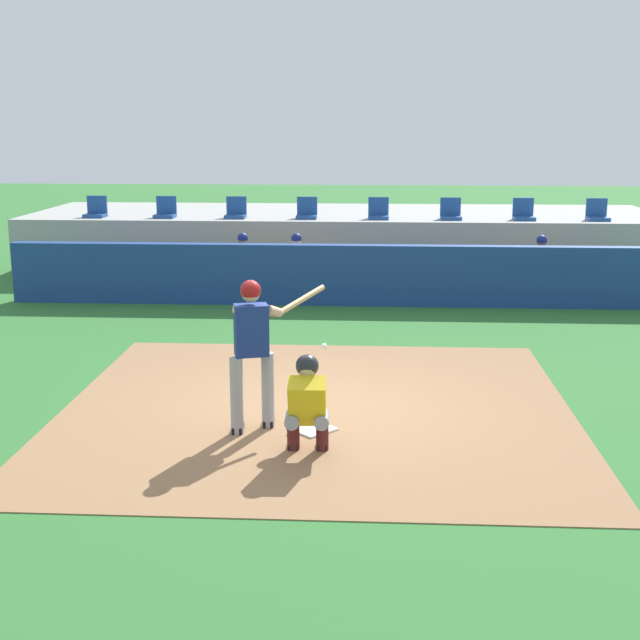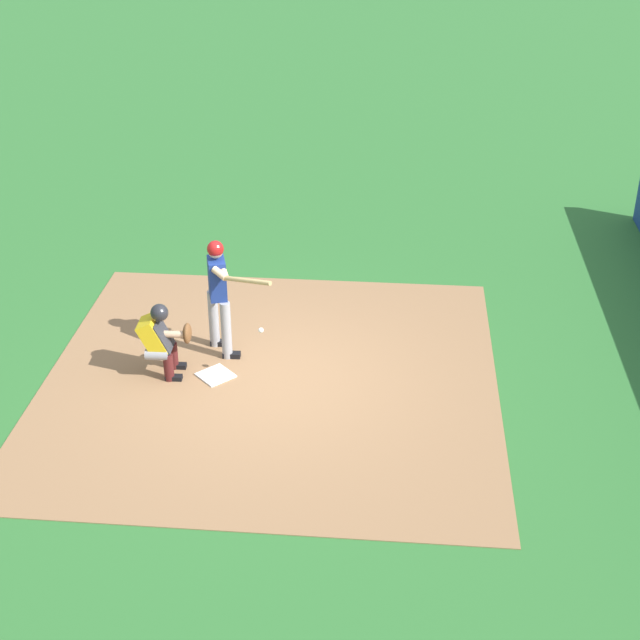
# 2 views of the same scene
# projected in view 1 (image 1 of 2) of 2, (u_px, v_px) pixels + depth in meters

# --- Properties ---
(ground_plane) EXTENTS (80.00, 80.00, 0.00)m
(ground_plane) POSITION_uv_depth(u_px,v_px,m) (317.00, 409.00, 11.16)
(ground_plane) COLOR #2D6B2D
(dirt_infield) EXTENTS (6.40, 6.40, 0.01)m
(dirt_infield) POSITION_uv_depth(u_px,v_px,m) (317.00, 409.00, 11.16)
(dirt_infield) COLOR #936B47
(dirt_infield) RESTS_ON ground
(home_plate) EXTENTS (0.62, 0.62, 0.02)m
(home_plate) POSITION_uv_depth(u_px,v_px,m) (313.00, 429.00, 10.38)
(home_plate) COLOR white
(home_plate) RESTS_ON dirt_infield
(batter_at_plate) EXTENTS (1.05, 1.11, 1.80)m
(batter_at_plate) POSITION_uv_depth(u_px,v_px,m) (254.00, 345.00, 10.17)
(batter_at_plate) COLOR #99999E
(batter_at_plate) RESTS_ON ground
(catcher_crouched) EXTENTS (0.49, 1.79, 1.13)m
(catcher_crouched) POSITION_uv_depth(u_px,v_px,m) (307.00, 400.00, 9.54)
(catcher_crouched) COLOR gray
(catcher_crouched) RESTS_ON ground
(dugout_wall) EXTENTS (13.00, 0.30, 1.20)m
(dugout_wall) POSITION_uv_depth(u_px,v_px,m) (337.00, 275.00, 17.36)
(dugout_wall) COLOR navy
(dugout_wall) RESTS_ON ground
(dugout_bench) EXTENTS (11.80, 0.44, 0.45)m
(dugout_bench) POSITION_uv_depth(u_px,v_px,m) (339.00, 284.00, 18.41)
(dugout_bench) COLOR olive
(dugout_bench) RESTS_ON ground
(dugout_player_0) EXTENTS (0.49, 0.70, 1.30)m
(dugout_player_0) POSITION_uv_depth(u_px,v_px,m) (242.00, 263.00, 18.28)
(dugout_player_0) COLOR #939399
(dugout_player_0) RESTS_ON ground
(dugout_player_1) EXTENTS (0.49, 0.70, 1.30)m
(dugout_player_1) POSITION_uv_depth(u_px,v_px,m) (296.00, 264.00, 18.21)
(dugout_player_1) COLOR #939399
(dugout_player_1) RESTS_ON ground
(dugout_player_2) EXTENTS (0.49, 0.70, 1.30)m
(dugout_player_2) POSITION_uv_depth(u_px,v_px,m) (542.00, 266.00, 17.92)
(dugout_player_2) COLOR #939399
(dugout_player_2) RESTS_ON ground
(stands_platform) EXTENTS (15.00, 4.40, 1.40)m
(stands_platform) POSITION_uv_depth(u_px,v_px,m) (344.00, 240.00, 21.62)
(stands_platform) COLOR #9E9E99
(stands_platform) RESTS_ON ground
(stadium_seat_0) EXTENTS (0.46, 0.46, 0.48)m
(stadium_seat_0) POSITION_uv_depth(u_px,v_px,m) (96.00, 211.00, 20.28)
(stadium_seat_0) COLOR #1E478C
(stadium_seat_0) RESTS_ON stands_platform
(stadium_seat_1) EXTENTS (0.46, 0.46, 0.48)m
(stadium_seat_1) POSITION_uv_depth(u_px,v_px,m) (166.00, 212.00, 20.18)
(stadium_seat_1) COLOR #1E478C
(stadium_seat_1) RESTS_ON stands_platform
(stadium_seat_2) EXTENTS (0.46, 0.46, 0.48)m
(stadium_seat_2) POSITION_uv_depth(u_px,v_px,m) (236.00, 212.00, 20.09)
(stadium_seat_2) COLOR #1E478C
(stadium_seat_2) RESTS_ON stands_platform
(stadium_seat_3) EXTENTS (0.46, 0.46, 0.48)m
(stadium_seat_3) POSITION_uv_depth(u_px,v_px,m) (307.00, 212.00, 20.00)
(stadium_seat_3) COLOR #1E478C
(stadium_seat_3) RESTS_ON stands_platform
(stadium_seat_4) EXTENTS (0.46, 0.46, 0.48)m
(stadium_seat_4) POSITION_uv_depth(u_px,v_px,m) (378.00, 213.00, 19.91)
(stadium_seat_4) COLOR #1E478C
(stadium_seat_4) RESTS_ON stands_platform
(stadium_seat_5) EXTENTS (0.46, 0.46, 0.48)m
(stadium_seat_5) POSITION_uv_depth(u_px,v_px,m) (451.00, 213.00, 19.81)
(stadium_seat_5) COLOR #1E478C
(stadium_seat_5) RESTS_ON stands_platform
(stadium_seat_6) EXTENTS (0.46, 0.46, 0.48)m
(stadium_seat_6) POSITION_uv_depth(u_px,v_px,m) (524.00, 214.00, 19.72)
(stadium_seat_6) COLOR #1E478C
(stadium_seat_6) RESTS_ON stands_platform
(stadium_seat_7) EXTENTS (0.46, 0.46, 0.48)m
(stadium_seat_7) POSITION_uv_depth(u_px,v_px,m) (597.00, 214.00, 19.63)
(stadium_seat_7) COLOR #1E478C
(stadium_seat_7) RESTS_ON stands_platform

